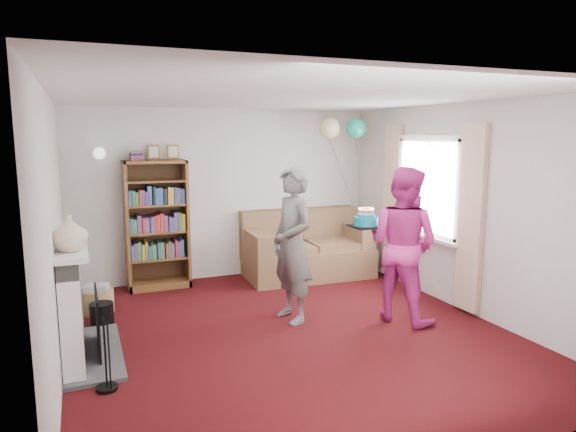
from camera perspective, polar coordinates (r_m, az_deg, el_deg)
name	(u,v)px	position (r m, az deg, el deg)	size (l,w,h in m)	color
ground	(290,333)	(5.69, 0.20, -12.86)	(5.00, 5.00, 0.00)	black
wall_back	(226,194)	(7.71, -6.92, 2.46)	(4.50, 0.02, 2.50)	silver
wall_left	(53,235)	(4.97, -24.69, -1.90)	(0.02, 5.00, 2.50)	silver
wall_right	(463,208)	(6.55, 18.83, 0.89)	(0.02, 5.00, 2.50)	silver
ceiling	(290,96)	(5.30, 0.22, 13.18)	(4.50, 5.00, 0.01)	white
fireplace	(79,306)	(5.32, -22.21, -9.26)	(0.55, 1.80, 1.12)	#3F3F42
window_bay	(428,205)	(6.98, 15.25, 1.14)	(0.14, 2.02, 2.20)	white
wall_sconce	(99,153)	(7.26, -20.23, 6.57)	(0.16, 0.23, 0.16)	gold
bookcase	(157,225)	(7.35, -14.40, -1.01)	(0.84, 0.42, 1.99)	#472B14
sofa	(306,252)	(7.83, 1.99, -3.97)	(1.86, 0.99, 0.99)	brown
wicker_basket	(97,300)	(6.65, -20.43, -8.76)	(0.38, 0.38, 0.35)	#987147
person_striped	(292,245)	(5.82, 0.49, -3.21)	(0.65, 0.43, 1.78)	black
person_magenta	(403,245)	(5.99, 12.63, -3.11)	(0.86, 0.67, 1.77)	#C12681
birthday_cake	(366,221)	(5.98, 8.65, -0.58)	(0.33, 0.33, 0.22)	black
balloons	(343,128)	(7.71, 6.14, 9.70)	(0.74, 0.30, 1.68)	#3F3F3F
mantel_vase	(69,233)	(4.81, -23.12, -1.73)	(0.30, 0.30, 0.32)	beige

